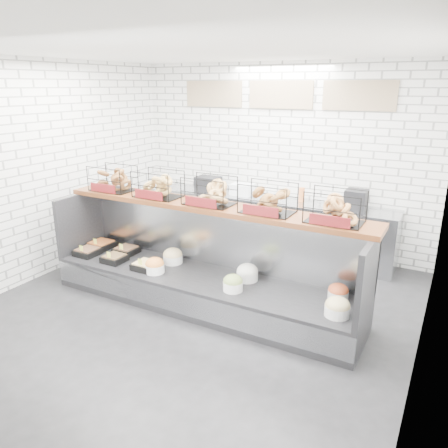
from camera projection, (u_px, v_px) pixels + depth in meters
The scene contains 5 objects.
ground at pixel (189, 315), 5.26m from camera, with size 5.50×5.50×0.00m, color black.
room_shell at pixel (212, 137), 5.14m from camera, with size 5.02×5.51×3.01m.
display_case at pixel (203, 279), 5.46m from camera, with size 4.00×0.90×1.20m.
bagel_shelf at pixel (209, 194), 5.28m from camera, with size 4.10×0.50×0.40m.
prep_counter at pixel (269, 224), 7.15m from camera, with size 4.00×0.60×1.20m.
Camera 1 is at (2.62, -3.90, 2.65)m, focal length 35.00 mm.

